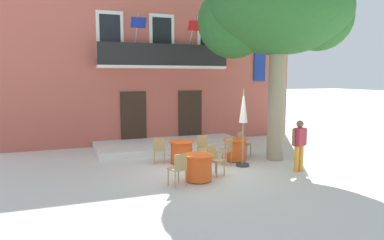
% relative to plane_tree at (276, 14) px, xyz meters
% --- Properties ---
extents(ground_plane, '(120.00, 120.00, 0.00)m').
position_rel_plane_tree_xyz_m(ground_plane, '(-2.74, -0.49, -5.04)').
color(ground_plane, silver).
extents(building_facade, '(13.00, 5.09, 7.50)m').
position_rel_plane_tree_xyz_m(building_facade, '(-2.78, 6.50, -1.29)').
color(building_facade, '#BC5B4C').
rests_on(building_facade, ground).
extents(entrance_step_platform, '(6.09, 2.69, 0.25)m').
position_rel_plane_tree_xyz_m(entrance_step_platform, '(-2.78, 3.17, -4.91)').
color(entrance_step_platform, silver).
rests_on(entrance_step_platform, ground).
extents(plane_tree, '(5.14, 4.51, 6.68)m').
position_rel_plane_tree_xyz_m(plane_tree, '(0.00, 0.00, 0.00)').
color(plane_tree, gray).
rests_on(plane_tree, ground).
extents(cafe_table_near_tree, '(0.86, 0.86, 0.76)m').
position_rel_plane_tree_xyz_m(cafe_table_near_tree, '(-1.31, 0.32, -4.65)').
color(cafe_table_near_tree, '#EA561E').
rests_on(cafe_table_near_tree, ground).
extents(cafe_chair_near_tree_0, '(0.56, 0.56, 0.91)m').
position_rel_plane_tree_xyz_m(cafe_chair_near_tree_0, '(-0.75, 0.82, -4.51)').
color(cafe_chair_near_tree_0, tan).
rests_on(cafe_chair_near_tree_0, ground).
extents(cafe_chair_near_tree_1, '(0.55, 0.55, 0.91)m').
position_rel_plane_tree_xyz_m(cafe_chair_near_tree_1, '(-1.89, -0.16, -4.51)').
color(cafe_chair_near_tree_1, tan).
rests_on(cafe_chair_near_tree_1, ground).
extents(cafe_table_middle, '(0.86, 0.86, 0.76)m').
position_rel_plane_tree_xyz_m(cafe_table_middle, '(-3.40, -1.50, -4.65)').
color(cafe_table_middle, '#EA561E').
rests_on(cafe_table_middle, ground).
extents(cafe_chair_middle_0, '(0.50, 0.50, 0.91)m').
position_rel_plane_tree_xyz_m(cafe_chair_middle_0, '(-4.10, -1.79, -4.51)').
color(cafe_chair_middle_0, tan).
rests_on(cafe_chair_middle_0, ground).
extents(cafe_chair_middle_1, '(0.53, 0.53, 0.91)m').
position_rel_plane_tree_xyz_m(cafe_chair_middle_1, '(-2.75, -1.12, -4.51)').
color(cafe_chair_middle_1, tan).
rests_on(cafe_chair_middle_1, ground).
extents(cafe_table_front, '(0.86, 0.86, 0.76)m').
position_rel_plane_tree_xyz_m(cafe_table_front, '(-3.19, 0.65, -4.65)').
color(cafe_table_front, '#EA561E').
rests_on(cafe_table_front, ground).
extents(cafe_chair_front_0, '(0.49, 0.49, 0.91)m').
position_rel_plane_tree_xyz_m(cafe_chair_front_0, '(-3.94, 0.77, -4.51)').
color(cafe_chair_front_0, tan).
rests_on(cafe_chair_front_0, ground).
extents(cafe_chair_front_1, '(0.49, 0.49, 0.91)m').
position_rel_plane_tree_xyz_m(cafe_chair_front_1, '(-2.45, 0.52, -4.51)').
color(cafe_chair_front_1, tan).
rests_on(cafe_chair_front_1, ground).
extents(cafe_umbrella, '(0.44, 0.44, 2.55)m').
position_rel_plane_tree_xyz_m(cafe_umbrella, '(-1.44, -0.46, -3.37)').
color(cafe_umbrella, '#997A56').
rests_on(cafe_umbrella, ground).
extents(pedestrian_near_entrance, '(0.53, 0.32, 1.61)m').
position_rel_plane_tree_xyz_m(pedestrian_near_entrance, '(-0.14, -1.67, -4.13)').
color(pedestrian_near_entrance, gold).
rests_on(pedestrian_near_entrance, ground).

